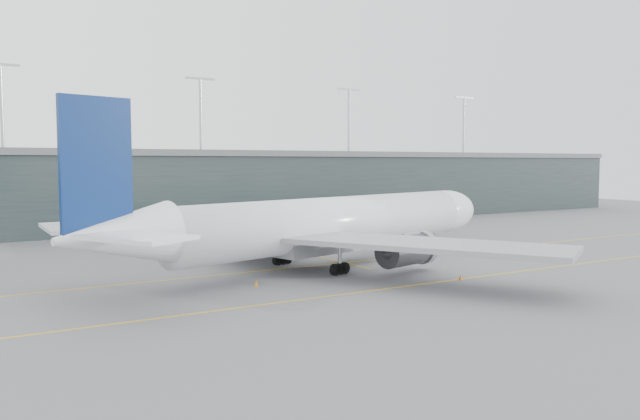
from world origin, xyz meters
TOP-DOWN VIEW (x-y plane):
  - ground at (0.00, 0.00)m, footprint 320.00×320.00m
  - taxiline_a at (0.00, -4.00)m, footprint 160.00×0.25m
  - taxiline_b at (0.00, -20.00)m, footprint 160.00×0.25m
  - taxiline_lead_main at (5.00, 20.00)m, footprint 0.25×60.00m
  - terminal at (-0.00, 58.00)m, footprint 240.00×36.00m
  - main_aircraft at (2.15, -5.12)m, footprint 65.59×60.42m
  - jet_bridge at (28.17, 21.50)m, footprint 15.59×42.70m
  - gse_cart at (29.81, -9.32)m, footprint 2.27×1.63m
  - baggage_dolly at (32.44, -12.11)m, footprint 3.20×2.83m
  - uld_a at (-5.52, 9.22)m, footprint 2.06×1.78m
  - uld_b at (-2.59, 11.78)m, footprint 2.51×2.16m
  - uld_c at (0.94, 9.35)m, footprint 2.14×1.90m
  - cone_nose at (34.91, -6.49)m, footprint 0.40×0.40m
  - cone_wing_stbd at (9.47, -20.31)m, footprint 0.39×0.39m
  - cone_wing_port at (9.68, 10.20)m, footprint 0.49×0.49m
  - cone_tail at (-11.24, -12.18)m, footprint 0.43×0.43m

SIDE VIEW (x-z plane):
  - ground at x=0.00m, z-range 0.00..0.00m
  - taxiline_a at x=0.00m, z-range 0.00..0.02m
  - taxiline_b at x=0.00m, z-range 0.00..0.02m
  - taxiline_lead_main at x=5.00m, z-range 0.00..0.02m
  - baggage_dolly at x=32.44m, z-range 0.03..0.30m
  - cone_wing_stbd at x=9.47m, z-range 0.00..0.62m
  - cone_nose at x=34.91m, z-range 0.00..0.63m
  - cone_tail at x=-11.24m, z-range 0.00..0.68m
  - cone_wing_port at x=9.68m, z-range 0.00..0.77m
  - gse_cart at x=29.81m, z-range 0.08..1.51m
  - uld_c at x=0.94m, z-range 0.04..1.68m
  - uld_a at x=-5.52m, z-range 0.04..1.68m
  - uld_b at x=-2.59m, z-range 0.05..2.05m
  - jet_bridge at x=28.17m, z-range 1.41..7.10m
  - main_aircraft at x=2.15m, z-range -4.09..14.55m
  - terminal at x=0.00m, z-range -6.88..22.12m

